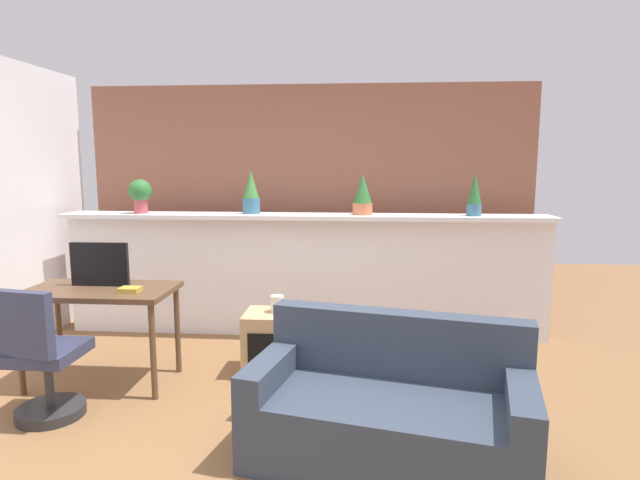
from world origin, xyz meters
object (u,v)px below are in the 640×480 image
at_px(desk, 100,299).
at_px(side_cube_shelf, 270,343).
at_px(vase_on_shelf, 277,304).
at_px(potted_plant_2, 363,195).
at_px(office_chair, 41,364).
at_px(potted_plant_3, 474,195).
at_px(potted_plant_1, 251,193).
at_px(book_on_desk, 130,290).
at_px(potted_plant_0, 140,193).
at_px(tv_monitor, 100,264).
at_px(couch, 389,411).

relative_size(desk, side_cube_shelf, 2.20).
bearing_deg(side_cube_shelf, vase_on_shelf, 23.03).
distance_m(potted_plant_2, vase_on_shelf, 1.41).
relative_size(office_chair, side_cube_shelf, 1.82).
distance_m(side_cube_shelf, vase_on_shelf, 0.32).
bearing_deg(potted_plant_3, potted_plant_1, 178.67).
xyz_separation_m(potted_plant_1, potted_plant_3, (2.11, -0.05, -0.01)).
bearing_deg(office_chair, desk, 80.01).
bearing_deg(potted_plant_3, potted_plant_2, 178.41).
height_order(potted_plant_1, desk, potted_plant_1).
relative_size(office_chair, book_on_desk, 6.16).
relative_size(potted_plant_0, office_chair, 0.36).
xyz_separation_m(tv_monitor, vase_on_shelf, (1.33, 0.24, -0.35)).
relative_size(tv_monitor, couch, 0.27).
relative_size(office_chair, vase_on_shelf, 6.76).
bearing_deg(potted_plant_0, potted_plant_3, -0.06).
bearing_deg(desk, tv_monitor, 109.67).
height_order(potted_plant_2, vase_on_shelf, potted_plant_2).
xyz_separation_m(tv_monitor, book_on_desk, (0.31, -0.18, -0.15)).
xyz_separation_m(potted_plant_2, potted_plant_3, (1.03, -0.03, 0.00)).
height_order(potted_plant_1, potted_plant_3, potted_plant_1).
height_order(potted_plant_0, couch, potted_plant_0).
bearing_deg(vase_on_shelf, book_on_desk, -157.54).
height_order(potted_plant_3, office_chair, potted_plant_3).
relative_size(potted_plant_0, vase_on_shelf, 2.46).
bearing_deg(potted_plant_1, book_on_desk, -114.59).
bearing_deg(side_cube_shelf, potted_plant_0, 147.02).
bearing_deg(desk, potted_plant_0, 98.21).
bearing_deg(potted_plant_2, office_chair, -138.35).
distance_m(potted_plant_2, book_on_desk, 2.26).
bearing_deg(potted_plant_1, couch, -60.09).
relative_size(potted_plant_1, couch, 0.25).
bearing_deg(tv_monitor, potted_plant_2, 30.15).
bearing_deg(potted_plant_0, side_cube_shelf, -32.98).
xyz_separation_m(potted_plant_0, desk, (0.18, -1.22, -0.73)).
distance_m(book_on_desk, couch, 2.08).
xyz_separation_m(vase_on_shelf, couch, (0.84, -1.20, -0.28)).
bearing_deg(book_on_desk, desk, 160.92).
distance_m(potted_plant_1, book_on_desk, 1.63).
relative_size(vase_on_shelf, couch, 0.08).
bearing_deg(couch, potted_plant_3, 67.49).
height_order(vase_on_shelf, book_on_desk, book_on_desk).
bearing_deg(potted_plant_1, side_cube_shelf, -70.78).
height_order(tv_monitor, book_on_desk, tv_monitor).
height_order(office_chair, vase_on_shelf, office_chair).
bearing_deg(office_chair, potted_plant_3, 30.38).
bearing_deg(potted_plant_1, potted_plant_3, -1.33).
xyz_separation_m(potted_plant_1, office_chair, (-1.02, -1.88, -1.01)).
xyz_separation_m(tv_monitor, office_chair, (-0.08, -0.69, -0.53)).
distance_m(tv_monitor, book_on_desk, 0.39).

